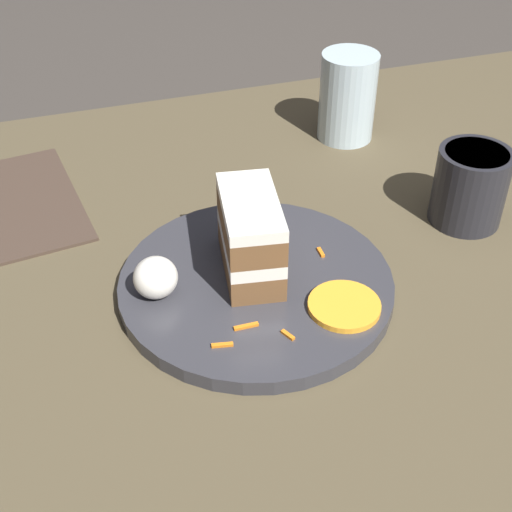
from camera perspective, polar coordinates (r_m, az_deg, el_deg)
name	(u,v)px	position (r m, az deg, el deg)	size (l,w,h in m)	color
ground_plane	(282,326)	(0.74, 2.13, -5.65)	(6.00, 6.00, 0.00)	#38332D
dining_table	(283,317)	(0.73, 2.15, -4.90)	(1.33, 1.00, 0.03)	#4C422D
plate	(256,285)	(0.73, 0.00, -2.33)	(0.28, 0.28, 0.02)	#333338
cake_slice	(251,236)	(0.71, -0.44, 1.63)	(0.07, 0.12, 0.09)	brown
cream_dollop	(156,278)	(0.70, -8.04, -1.73)	(0.04, 0.04, 0.04)	white
orange_garnish	(344,306)	(0.70, 7.07, -3.98)	(0.07, 0.07, 0.01)	orange
carrot_shreds_scatter	(244,308)	(0.69, -0.93, -4.19)	(0.19, 0.14, 0.00)	orange
drinking_glass	(347,102)	(1.00, 7.29, 12.09)	(0.08, 0.08, 0.12)	silver
coffee_mug	(470,184)	(0.85, 16.78, 5.55)	(0.08, 0.08, 0.09)	#232328
menu_card	(16,204)	(0.91, -18.62, 3.95)	(0.14, 0.22, 0.00)	#423328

